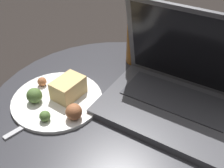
% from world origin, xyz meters
% --- Properties ---
extents(table, '(0.67, 0.67, 0.55)m').
position_xyz_m(table, '(0.00, 0.00, 0.39)').
color(table, '#9E9EA3').
rests_on(table, ground_plane).
extents(laptop, '(0.34, 0.25, 0.24)m').
position_xyz_m(laptop, '(0.12, 0.07, 0.60)').
color(laptop, '#47474C').
rests_on(laptop, table).
extents(beer_glass, '(0.07, 0.07, 0.23)m').
position_xyz_m(beer_glass, '(-0.05, 0.22, 0.67)').
color(beer_glass, brown).
rests_on(beer_glass, table).
extents(snack_plate, '(0.23, 0.23, 0.06)m').
position_xyz_m(snack_plate, '(-0.14, -0.05, 0.57)').
color(snack_plate, white).
rests_on(snack_plate, table).
extents(fork, '(0.07, 0.19, 0.00)m').
position_xyz_m(fork, '(-0.14, -0.10, 0.56)').
color(fork, '#B2B2B7').
rests_on(fork, table).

